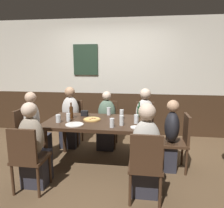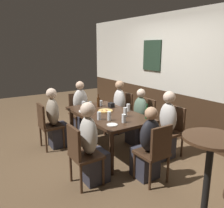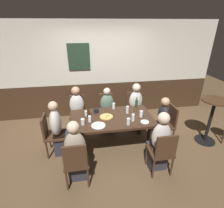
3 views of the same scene
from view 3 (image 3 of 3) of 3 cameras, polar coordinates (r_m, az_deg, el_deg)
The scene contains 32 objects.
ground_plane at distance 3.98m, azimuth 0.05°, elevation -13.72°, with size 12.00×12.00×0.00m, color brown.
wall_back at distance 4.89m, azimuth -3.23°, elevation 10.90°, with size 6.40×0.13×2.60m.
dining_table at distance 3.61m, azimuth 0.05°, elevation -5.51°, with size 1.66×0.94×0.74m.
chair_right_near at distance 3.20m, azimuth 16.30°, elevation -14.73°, with size 0.40×0.40×0.88m.
chair_right_far at distance 4.60m, azimuth 7.25°, elevation -0.92°, with size 0.40×0.40×0.88m.
chair_left_near at distance 2.96m, azimuth -11.76°, elevation -18.00°, with size 0.40×0.40×0.88m.
chair_left_far at distance 4.43m, azimuth -11.24°, elevation -2.27°, with size 0.40×0.40×0.88m.
chair_head_east at distance 4.06m, azimuth 17.80°, elevation -5.78°, with size 0.40×0.40×0.88m.
chair_mid_far at distance 4.45m, azimuth -1.82°, elevation -1.60°, with size 0.40×0.40×0.88m.
chair_head_west at distance 3.73m, azimuth -19.46°, elevation -8.96°, with size 0.40×0.40×0.88m.
person_right_near at distance 3.31m, azimuth 15.15°, elevation -12.90°, with size 0.34×0.37×1.19m.
person_right_far at distance 4.46m, azimuth 7.83°, elevation -1.77°, with size 0.34×0.37×1.18m.
person_left_near at distance 3.09m, azimuth -11.68°, elevation -16.05°, with size 0.34×0.37×1.16m.
person_left_far at distance 4.29m, azimuth -11.28°, elevation -3.20°, with size 0.34×0.37×1.18m.
person_head_east at distance 4.01m, azimuth 15.61°, elevation -6.49°, with size 0.37×0.34×1.10m.
person_mid_far at distance 4.33m, azimuth -1.52°, elevation -2.99°, with size 0.34×0.37×1.11m.
person_head_west at distance 3.70m, azimuth -16.98°, elevation -8.87°, with size 0.37×0.34×1.18m.
pizza at distance 3.57m, azimuth -1.88°, elevation -4.20°, with size 0.27×0.27×0.03m.
pint_glass_amber at distance 3.43m, azimuth 6.95°, elevation -4.64°, with size 0.06×0.06×0.15m.
pint_glass_stout at distance 3.31m, azimuth 5.42°, elevation -5.89°, with size 0.07×0.07×0.13m.
beer_glass_tall at distance 3.35m, azimuth -9.63°, elevation -5.91°, with size 0.07×0.07×0.12m.
pint_glass_pale at distance 3.89m, azimuth 0.56°, elevation -0.75°, with size 0.07×0.07×0.13m.
beer_glass_half at distance 3.71m, azimuth 5.07°, elevation -2.00°, with size 0.06×0.06×0.16m.
tumbler_short at distance 3.61m, azimuth 9.58°, elevation -3.31°, with size 0.07×0.07×0.13m.
tumbler_water at distance 3.65m, azimuth -8.51°, elevation -3.12°, with size 0.07×0.07×0.11m.
highball_clear at distance 3.41m, azimuth -7.38°, elevation -5.06°, with size 0.06×0.06×0.13m.
beer_bottle_green at distance 3.98m, azimuth 8.07°, elevation 0.20°, with size 0.06×0.06×0.25m.
beer_bottle_brown at distance 3.55m, azimuth -7.79°, elevation -2.87°, with size 0.06×0.06×0.26m.
plate_white_large at distance 3.29m, azimuth -4.53°, elevation -7.08°, with size 0.27×0.27×0.01m, color white.
plate_white_small at distance 3.46m, azimuth 10.77°, elevation -5.82°, with size 0.17×0.17×0.01m, color white.
condiment_caddy at distance 3.76m, azimuth -5.27°, elevation -2.12°, with size 0.11×0.09×0.09m, color black.
side_bar_table at distance 4.37m, azimuth 29.82°, elevation -3.99°, with size 0.56×0.56×1.05m.
Camera 3 is at (-0.51, -3.06, 2.49)m, focal length 27.69 mm.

